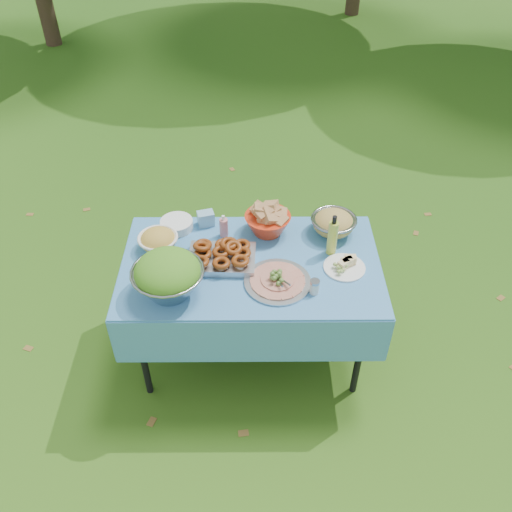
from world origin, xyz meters
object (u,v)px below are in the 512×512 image
(plate_stack, at_px, (177,224))
(oil_bottle, at_px, (333,235))
(bread_bowl, at_px, (268,220))
(charcuterie_platter, at_px, (278,277))
(pasta_bowl_steel, at_px, (334,223))
(salad_bowl, at_px, (168,275))
(picnic_table, at_px, (251,309))

(plate_stack, relative_size, oil_bottle, 0.76)
(bread_bowl, height_order, oil_bottle, oil_bottle)
(charcuterie_platter, bearing_deg, pasta_bowl_steel, 51.29)
(salad_bowl, height_order, bread_bowl, salad_bowl)
(picnic_table, relative_size, charcuterie_platter, 4.00)
(salad_bowl, distance_m, charcuterie_platter, 0.58)
(charcuterie_platter, xyz_separation_m, oil_bottle, (0.32, 0.25, 0.09))
(picnic_table, relative_size, pasta_bowl_steel, 5.48)
(pasta_bowl_steel, bearing_deg, oil_bottle, -99.57)
(plate_stack, relative_size, bread_bowl, 0.72)
(oil_bottle, bearing_deg, salad_bowl, -160.17)
(bread_bowl, xyz_separation_m, pasta_bowl_steel, (0.39, -0.01, -0.02))
(bread_bowl, bearing_deg, pasta_bowl_steel, -1.01)
(salad_bowl, bearing_deg, charcuterie_platter, 7.18)
(picnic_table, distance_m, salad_bowl, 0.70)
(salad_bowl, xyz_separation_m, oil_bottle, (0.89, 0.32, 0.00))
(picnic_table, bearing_deg, bread_bowl, 70.39)
(salad_bowl, relative_size, charcuterie_platter, 1.04)
(picnic_table, distance_m, oil_bottle, 0.69)
(plate_stack, bearing_deg, charcuterie_platter, -38.89)
(picnic_table, xyz_separation_m, pasta_bowl_steel, (0.49, 0.28, 0.45))
(salad_bowl, bearing_deg, picnic_table, 28.28)
(plate_stack, height_order, pasta_bowl_steel, pasta_bowl_steel)
(picnic_table, height_order, salad_bowl, salad_bowl)
(oil_bottle, bearing_deg, pasta_bowl_steel, 80.43)
(salad_bowl, distance_m, bread_bowl, 0.74)
(salad_bowl, height_order, plate_stack, salad_bowl)
(salad_bowl, xyz_separation_m, charcuterie_platter, (0.57, 0.07, -0.08))
(bread_bowl, relative_size, pasta_bowl_steel, 1.03)
(salad_bowl, xyz_separation_m, pasta_bowl_steel, (0.92, 0.51, -0.05))
(charcuterie_platter, bearing_deg, picnic_table, 132.59)
(oil_bottle, bearing_deg, bread_bowl, 152.02)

